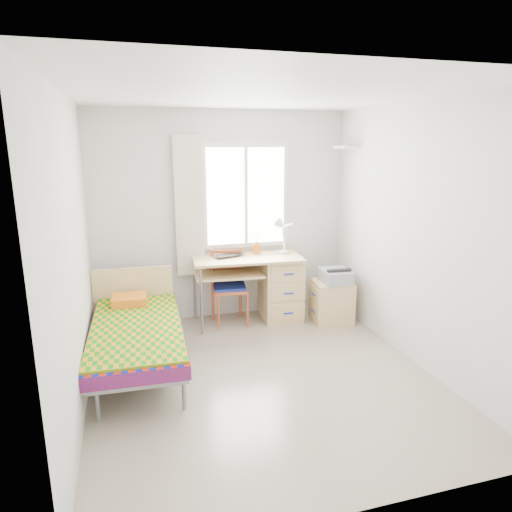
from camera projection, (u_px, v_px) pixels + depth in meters
The scene contains 17 objects.
floor at pixel (262, 377), 4.41m from camera, with size 3.50×3.50×0.00m, color #BCAD93.
ceiling at pixel (263, 94), 3.78m from camera, with size 3.50×3.50×0.00m, color white.
wall_back at pixel (222, 217), 5.73m from camera, with size 3.20×3.20×0.00m, color silver.
wall_left at pixel (73, 258), 3.67m from camera, with size 3.50×3.50×0.00m, color silver.
wall_right at pixel (417, 236), 4.53m from camera, with size 3.50×3.50×0.00m, color silver.
window at pixel (246, 196), 5.73m from camera, with size 1.10×0.04×1.30m.
curtain at pixel (189, 207), 5.51m from camera, with size 0.35×0.05×1.70m, color beige.
floating_shelf at pixel (346, 147), 5.60m from camera, with size 0.20×0.32×0.03m, color white.
bed at pixel (136, 330), 4.54m from camera, with size 0.95×1.91×0.81m.
desk at pixel (275, 284), 5.80m from camera, with size 1.38×0.72×0.83m.
chair at pixel (229, 282), 5.65m from camera, with size 0.46×0.46×0.93m.
cabinet at pixel (332, 301), 5.75m from camera, with size 0.53×0.47×0.52m.
printer at pixel (336, 276), 5.64m from camera, with size 0.36×0.41×0.17m.
laptop at pixel (232, 257), 5.58m from camera, with size 0.38×0.25×0.03m, color black.
pen_cup at pixel (256, 249), 5.79m from camera, with size 0.09×0.09×0.12m, color #E55719.
task_lamp at pixel (282, 232), 5.58m from camera, with size 0.25×0.34×0.48m.
book at pixel (236, 277), 5.62m from camera, with size 0.18×0.25×0.02m, color gray.
Camera 1 is at (-1.16, -3.82, 2.21)m, focal length 32.00 mm.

